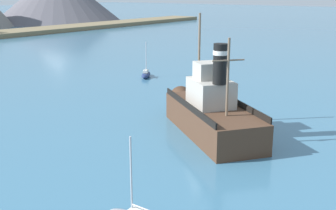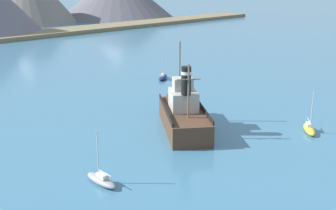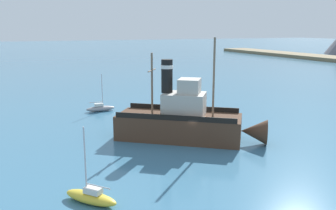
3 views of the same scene
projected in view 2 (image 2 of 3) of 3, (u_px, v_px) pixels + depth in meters
The scene contains 5 objects.
ground_plane at pixel (189, 124), 51.33m from camera, with size 600.00×600.00×0.00m, color teal.
old_tugboat at pixel (183, 113), 49.51m from camera, with size 11.25×13.60×9.90m.
sailboat_yellow at pixel (309, 129), 48.54m from camera, with size 3.62×3.29×4.90m.
sailboat_navy at pixel (163, 77), 73.18m from camera, with size 3.84×2.86×4.90m.
sailboat_grey at pixel (101, 180), 36.42m from camera, with size 1.13×3.81×4.90m.
Camera 2 is at (-35.45, -33.00, 17.34)m, focal length 45.00 mm.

